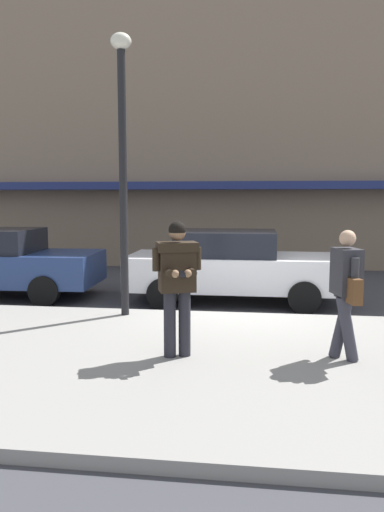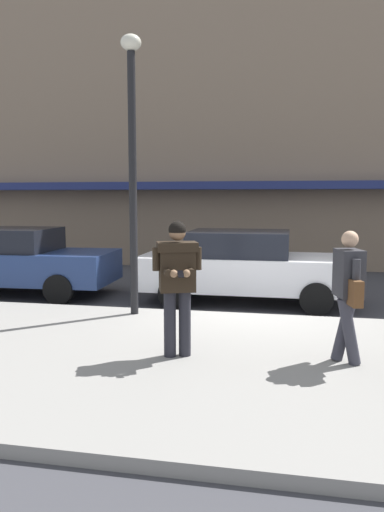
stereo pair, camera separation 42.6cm
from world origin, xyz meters
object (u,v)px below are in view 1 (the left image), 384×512
Objects in this scene: street_lamp_post at (123,146)px; pedestrian_with_bag at (346,287)px; parked_sedan_mid at (233,266)px; man_texting_on_phone at (177,274)px.

pedestrian_with_bag is at bearing -30.60° from street_lamp_post.
pedestrian_with_bag is (1.66, -4.04, 0.32)m from parked_sedan_mid.
street_lamp_post reaches higher than pedestrian_with_bag.
man_texting_on_phone is 2.19m from pedestrian_with_bag.
parked_sedan_mid is at bearing 82.94° from man_texting_on_phone.
street_lamp_post is (-1.84, -1.97, 2.35)m from parked_sedan_mid.
parked_sedan_mid is 2.50× the size of man_texting_on_phone.
pedestrian_with_bag is at bearing -67.67° from parked_sedan_mid.
parked_sedan_mid is at bearing 112.33° from pedestrian_with_bag.
pedestrian_with_bag is at bearing 4.11° from man_texting_on_phone.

